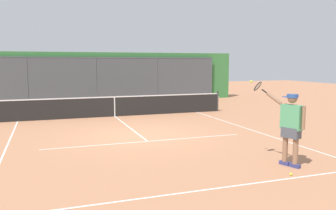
% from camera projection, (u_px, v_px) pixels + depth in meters
% --- Properties ---
extents(ground_plane, '(60.00, 60.00, 0.00)m').
position_uv_depth(ground_plane, '(140.00, 135.00, 12.29)').
color(ground_plane, '#B27551').
extents(court_line_markings, '(8.58, 10.20, 0.01)m').
position_uv_depth(court_line_markings, '(150.00, 143.00, 11.05)').
color(court_line_markings, white).
rests_on(court_line_markings, ground).
extents(fence_backdrop, '(19.19, 1.37, 3.20)m').
position_uv_depth(fence_backdrop, '(95.00, 77.00, 22.58)').
color(fence_backdrop, '#474C51').
rests_on(fence_backdrop, ground).
extents(tennis_net, '(11.02, 0.09, 1.07)m').
position_uv_depth(tennis_net, '(115.00, 106.00, 16.52)').
color(tennis_net, '#2D2D2D').
rests_on(tennis_net, ground).
extents(tennis_player, '(0.81, 1.32, 2.10)m').
position_uv_depth(tennis_player, '(291.00, 123.00, 8.52)').
color(tennis_player, navy).
rests_on(tennis_player, ground).
extents(tennis_ball_by_sideline, '(0.07, 0.07, 0.07)m').
position_uv_depth(tennis_ball_by_sideline, '(291.00, 174.00, 7.92)').
color(tennis_ball_by_sideline, '#CCDB33').
rests_on(tennis_ball_by_sideline, ground).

